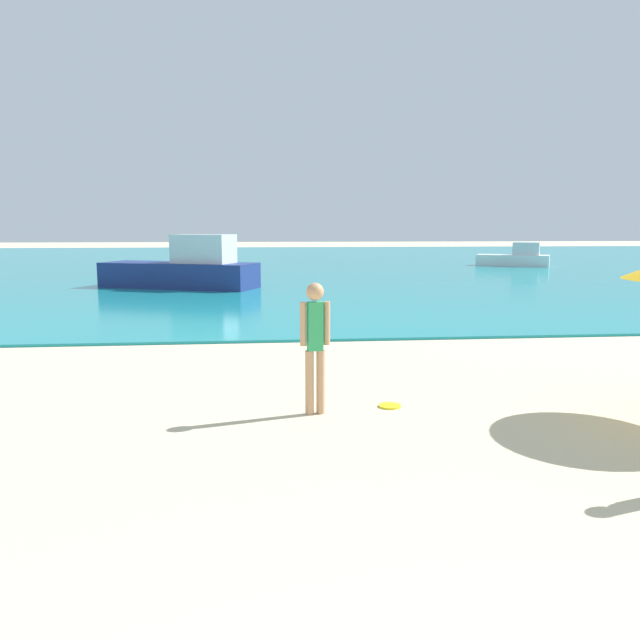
% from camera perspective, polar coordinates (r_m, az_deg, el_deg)
% --- Properties ---
extents(water, '(160.00, 60.00, 0.06)m').
position_cam_1_polar(water, '(42.78, -4.47, 5.28)').
color(water, teal).
rests_on(water, ground).
extents(person_standing, '(0.38, 0.22, 1.67)m').
position_cam_1_polar(person_standing, '(7.87, -0.45, -1.84)').
color(person_standing, tan).
rests_on(person_standing, ground).
extents(frisbee, '(0.30, 0.30, 0.03)m').
position_cam_1_polar(frisbee, '(8.43, 6.32, -7.72)').
color(frisbee, yellow).
rests_on(frisbee, ground).
extents(boat_near, '(6.19, 4.03, 2.01)m').
position_cam_1_polar(boat_near, '(24.47, -12.15, 4.49)').
color(boat_near, navy).
rests_on(boat_near, water).
extents(boat_far, '(4.26, 3.04, 1.40)m').
position_cam_1_polar(boat_far, '(39.08, 17.25, 5.39)').
color(boat_far, white).
rests_on(boat_far, water).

